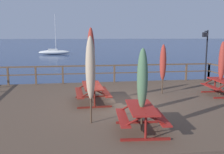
# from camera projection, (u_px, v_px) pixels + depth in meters

# --- Properties ---
(ground_plane) EXTENTS (600.00, 600.00, 0.00)m
(ground_plane) POSITION_uv_depth(u_px,v_px,m) (115.00, 120.00, 11.21)
(ground_plane) COLOR navy
(wooden_deck) EXTENTS (14.47, 10.09, 0.79)m
(wooden_deck) POSITION_uv_depth(u_px,v_px,m) (115.00, 111.00, 11.14)
(wooden_deck) COLOR brown
(wooden_deck) RESTS_ON ground
(railing_waterside_far) EXTENTS (14.27, 0.10, 1.09)m
(railing_waterside_far) POSITION_uv_depth(u_px,v_px,m) (102.00, 71.00, 15.74)
(railing_waterside_far) COLOR brown
(railing_waterside_far) RESTS_ON wooden_deck
(picnic_table_mid_right) EXTENTS (1.55, 1.90, 0.78)m
(picnic_table_mid_right) POSITION_uv_depth(u_px,v_px,m) (141.00, 113.00, 7.69)
(picnic_table_mid_right) COLOR maroon
(picnic_table_mid_right) RESTS_ON wooden_deck
(picnic_table_back_left) EXTENTS (1.49, 1.73, 0.78)m
(picnic_table_back_left) POSITION_uv_depth(u_px,v_px,m) (222.00, 84.00, 12.41)
(picnic_table_back_left) COLOR maroon
(picnic_table_back_left) RESTS_ON wooden_deck
(picnic_table_back_right) EXTENTS (1.45, 2.20, 0.78)m
(picnic_table_back_right) POSITION_uv_depth(u_px,v_px,m) (92.00, 89.00, 11.06)
(picnic_table_back_right) COLOR maroon
(picnic_table_back_right) RESTS_ON wooden_deck
(patio_umbrella_tall_front) EXTENTS (0.32, 0.32, 2.52)m
(patio_umbrella_tall_front) POSITION_uv_depth(u_px,v_px,m) (142.00, 79.00, 7.50)
(patio_umbrella_tall_front) COLOR #4C3828
(patio_umbrella_tall_front) RESTS_ON wooden_deck
(patio_umbrella_tall_back_right) EXTENTS (0.32, 0.32, 2.60)m
(patio_umbrella_tall_back_right) POSITION_uv_depth(u_px,v_px,m) (222.00, 61.00, 12.28)
(patio_umbrella_tall_back_right) COLOR #4C3828
(patio_umbrella_tall_back_right) RESTS_ON wooden_deck
(patio_umbrella_tall_mid_right) EXTENTS (0.32, 0.32, 3.20)m
(patio_umbrella_tall_mid_right) POSITION_uv_depth(u_px,v_px,m) (91.00, 56.00, 10.75)
(patio_umbrella_tall_mid_right) COLOR #4C3828
(patio_umbrella_tall_mid_right) RESTS_ON wooden_deck
(patio_umbrella_tall_mid_left) EXTENTS (0.32, 0.32, 2.86)m
(patio_umbrella_tall_mid_left) POSITION_uv_depth(u_px,v_px,m) (90.00, 68.00, 8.22)
(patio_umbrella_tall_mid_left) COLOR #4C3828
(patio_umbrella_tall_mid_left) RESTS_ON wooden_deck
(patio_umbrella_tall_back_left) EXTENTS (0.32, 0.32, 2.45)m
(patio_umbrella_tall_back_left) POSITION_uv_depth(u_px,v_px,m) (163.00, 63.00, 12.57)
(patio_umbrella_tall_back_left) COLOR #4C3828
(patio_umbrella_tall_back_left) RESTS_ON wooden_deck
(lamp_post_hooked) EXTENTS (0.55, 0.52, 3.20)m
(lamp_post_hooked) POSITION_uv_depth(u_px,v_px,m) (206.00, 48.00, 15.81)
(lamp_post_hooked) COLOR black
(lamp_post_hooked) RESTS_ON wooden_deck
(sailboat_distant) EXTENTS (6.07, 1.95, 7.72)m
(sailboat_distant) POSITION_uv_depth(u_px,v_px,m) (54.00, 52.00, 50.00)
(sailboat_distant) COLOR white
(sailboat_distant) RESTS_ON ground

